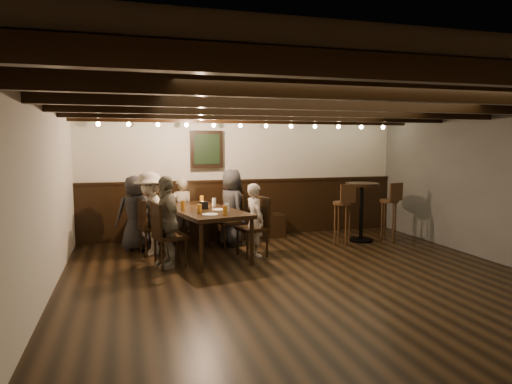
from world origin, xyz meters
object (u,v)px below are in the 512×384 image
object	(u,v)px
chair_left_far	(169,247)
chair_right_near	(230,230)
person_left_near	(150,213)
person_bench_left	(135,213)
person_right_near	(232,208)
person_bench_right	(229,208)
high_top_table	(362,203)
bar_stool_left	(342,222)
bar_stool_right	(389,219)
dining_table	(202,212)
person_left_far	(167,222)
chair_left_near	(153,237)
chair_right_far	(253,238)
person_right_far	(255,220)
person_bench_centre	(181,211)

from	to	relation	value
chair_left_far	chair_right_near	bearing A→B (deg)	122.00
chair_right_near	person_left_near	distance (m)	1.53
person_bench_left	person_right_near	xyz separation A→B (m)	(1.71, -0.09, 0.04)
person_bench_right	high_top_table	xyz separation A→B (m)	(2.40, -0.81, 0.12)
bar_stool_left	bar_stool_right	xyz separation A→B (m)	(1.00, 0.05, 0.00)
chair_right_near	high_top_table	distance (m)	2.55
dining_table	person_left_far	bearing A→B (deg)	-149.04
chair_right_near	person_bench_left	size ratio (longest dim) A/B	0.71
chair_left_near	chair_right_near	bearing A→B (deg)	90.00
person_bench_right	chair_left_near	bearing A→B (deg)	15.53
chair_left_near	chair_right_near	world-z (taller)	chair_left_near
person_bench_left	person_left_near	xyz separation A→B (m)	(0.24, -0.41, 0.04)
person_bench_right	chair_right_far	bearing A→B (deg)	82.43
chair_left_near	high_top_table	bearing A→B (deg)	77.36
person_bench_left	bar_stool_left	xyz separation A→B (m)	(3.66, -0.63, -0.24)
person_right_far	bar_stool_right	world-z (taller)	person_right_far
chair_right_far	bar_stool_left	xyz separation A→B (m)	(1.79, 0.34, 0.12)
person_bench_right	bar_stool_right	size ratio (longest dim) A/B	1.09
high_top_table	bar_stool_right	distance (m)	0.61
person_right_near	person_bench_centre	bearing A→B (deg)	51.34
bar_stool_right	person_left_far	bearing A→B (deg)	176.02
chair_right_near	person_right_far	bearing A→B (deg)	-178.08
dining_table	chair_left_near	distance (m)	0.95
person_bench_centre	bar_stool_left	bearing A→B (deg)	148.72
chair_right_far	bar_stool_left	distance (m)	1.83
chair_left_far	person_bench_right	distance (m)	2.13
dining_table	high_top_table	size ratio (longest dim) A/B	2.01
person_bench_right	person_right_near	world-z (taller)	person_right_near
chair_left_near	bar_stool_right	xyz separation A→B (m)	(4.39, -0.18, 0.13)
person_left_near	bar_stool_right	world-z (taller)	person_left_near
person_bench_centre	bar_stool_right	bearing A→B (deg)	154.17
chair_left_near	bar_stool_right	world-z (taller)	bar_stool_right
person_left_near	person_right_far	size ratio (longest dim) A/B	1.16
person_bench_right	high_top_table	world-z (taller)	person_bench_right
chair_left_near	person_bench_right	distance (m)	1.71
chair_right_near	person_left_far	xyz separation A→B (m)	(-1.24, -1.19, 0.41)
person_bench_left	person_bench_right	bearing A→B (deg)	-180.00
person_bench_centre	high_top_table	size ratio (longest dim) A/B	1.10
chair_left_near	high_top_table	world-z (taller)	high_top_table
chair_left_near	person_right_far	distance (m)	1.75
chair_right_near	person_right_near	size ratio (longest dim) A/B	0.67
high_top_table	dining_table	bearing A→B (deg)	-175.14
person_bench_left	bar_stool_right	xyz separation A→B (m)	(4.67, -0.58, -0.24)
chair_right_near	person_left_far	world-z (taller)	person_left_far
chair_left_far	chair_right_far	xyz separation A→B (m)	(1.41, 0.31, -0.00)
person_bench_left	chair_left_near	bearing A→B (deg)	111.82
chair_right_far	person_left_near	world-z (taller)	person_left_near
chair_right_far	high_top_table	xyz separation A→B (m)	(2.29, 0.55, 0.43)
person_left_far	bar_stool_left	world-z (taller)	person_left_far
dining_table	person_bench_left	world-z (taller)	person_bench_left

